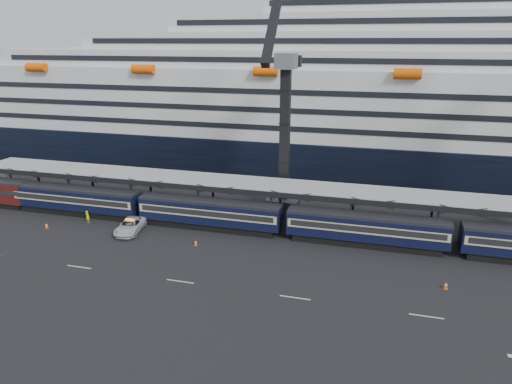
# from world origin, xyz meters

# --- Properties ---
(ground) EXTENTS (260.00, 260.00, 0.00)m
(ground) POSITION_xyz_m (0.00, 0.00, 0.00)
(ground) COLOR black
(ground) RESTS_ON ground
(train) EXTENTS (133.05, 3.00, 4.05)m
(train) POSITION_xyz_m (-4.65, 10.00, 2.20)
(train) COLOR black
(train) RESTS_ON ground
(canopy) EXTENTS (130.00, 6.25, 5.53)m
(canopy) POSITION_xyz_m (0.00, 14.00, 5.25)
(canopy) COLOR gray
(canopy) RESTS_ON ground
(cruise_ship) EXTENTS (214.09, 28.84, 34.00)m
(cruise_ship) POSITION_xyz_m (-1.08, 45.99, 12.34)
(cruise_ship) COLOR black
(cruise_ship) RESTS_ON ground
(crane_dark_near) EXTENTS (4.50, 17.75, 35.08)m
(crane_dark_near) POSITION_xyz_m (-20.00, 18.59, 11.93)
(crane_dark_near) COLOR #54565C
(crane_dark_near) RESTS_ON ground
(pickup_truck) EXTENTS (3.56, 6.24, 1.64)m
(pickup_truck) POSITION_xyz_m (-37.49, 6.11, 0.82)
(pickup_truck) COLOR silver
(pickup_truck) RESTS_ON ground
(worker) EXTENTS (0.69, 0.53, 1.71)m
(worker) POSITION_xyz_m (-44.74, 7.50, 0.85)
(worker) COLOR #DAFF0D
(worker) RESTS_ON ground
(traffic_cone_a) EXTENTS (0.39, 0.39, 0.77)m
(traffic_cone_a) POSITION_xyz_m (-48.87, 4.38, 0.38)
(traffic_cone_a) COLOR #FF5808
(traffic_cone_a) RESTS_ON ground
(traffic_cone_b) EXTENTS (0.40, 0.40, 0.80)m
(traffic_cone_b) POSITION_xyz_m (-37.49, 5.59, 0.40)
(traffic_cone_b) COLOR #FF5808
(traffic_cone_b) RESTS_ON ground
(traffic_cone_c) EXTENTS (0.37, 0.37, 0.73)m
(traffic_cone_c) POSITION_xyz_m (-27.79, 4.55, 0.36)
(traffic_cone_c) COLOR #FF5808
(traffic_cone_c) RESTS_ON ground
(traffic_cone_d) EXTENTS (0.39, 0.39, 0.78)m
(traffic_cone_d) POSITION_xyz_m (0.24, 1.59, 0.39)
(traffic_cone_d) COLOR #FF5808
(traffic_cone_d) RESTS_ON ground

